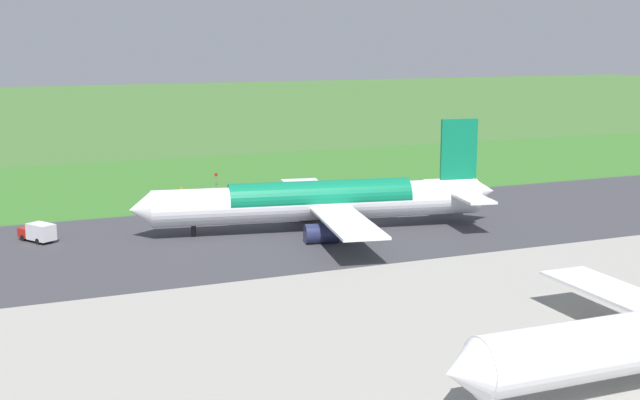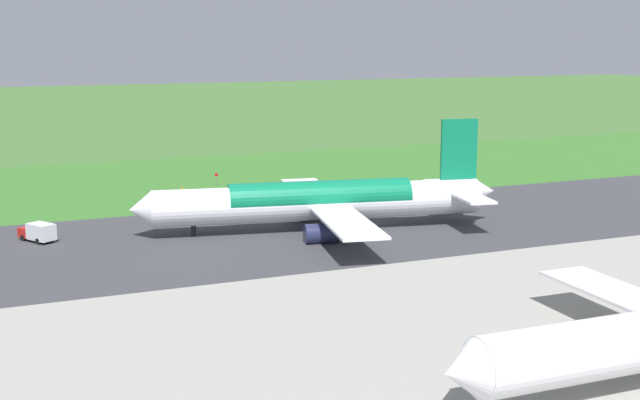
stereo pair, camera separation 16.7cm
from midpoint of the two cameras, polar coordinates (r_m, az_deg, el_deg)
The scene contains 7 objects.
ground_plane at distance 124.75m, azimuth 4.10°, elevation -1.71°, with size 800.00×800.00×0.00m, color #3D662D.
runway_asphalt at distance 124.75m, azimuth 4.10°, elevation -1.69°, with size 600.00×40.72×0.06m, color #38383D.
grass_verge_foreground at distance 161.57m, azimuth -2.38°, elevation 1.26°, with size 600.00×80.00×0.04m, color #346B27.
airliner_main at distance 120.03m, azimuth 0.22°, elevation -0.06°, with size 53.93×44.37×15.88m.
service_truck_baggage at distance 120.09m, azimuth -18.76°, elevation -2.09°, with size 4.94×6.12×2.65m.
no_stopping_sign at distance 157.81m, azimuth -7.10°, elevation 1.48°, with size 0.60×0.10×2.47m.
traffic_cone_orange at distance 156.06m, azimuth -9.45°, elevation 0.86°, with size 0.40×0.40×0.55m, color orange.
Camera 2 is at (54.61, 108.72, 27.55)m, focal length 46.59 mm.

